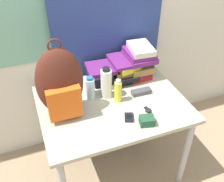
{
  "coord_description": "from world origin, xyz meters",
  "views": [
    {
      "loc": [
        -0.52,
        -0.98,
        1.94
      ],
      "look_at": [
        0.0,
        0.41,
        0.82
      ],
      "focal_mm": 42.0,
      "sensor_mm": 36.0,
      "label": 1
    }
  ],
  "objects_px": {
    "water_bottle": "(90,88)",
    "sports_bottle": "(106,83)",
    "backpack": "(60,84)",
    "book_stack_left": "(101,75)",
    "sunscreen_bottle": "(118,91)",
    "sunglasses_case": "(141,92)",
    "book_stack_center": "(123,69)",
    "book_stack_right": "(139,61)",
    "wristwatch": "(148,111)",
    "cell_phone": "(129,117)",
    "camera_pouch": "(147,121)"
  },
  "relations": [
    {
      "from": "book_stack_center",
      "to": "sports_bottle",
      "type": "distance_m",
      "value": 0.27
    },
    {
      "from": "book_stack_center",
      "to": "sunglasses_case",
      "type": "relative_size",
      "value": 1.87
    },
    {
      "from": "book_stack_center",
      "to": "book_stack_right",
      "type": "xyz_separation_m",
      "value": [
        0.13,
        -0.0,
        0.05
      ]
    },
    {
      "from": "backpack",
      "to": "cell_phone",
      "type": "distance_m",
      "value": 0.51
    },
    {
      "from": "book_stack_right",
      "to": "cell_phone",
      "type": "height_order",
      "value": "book_stack_right"
    },
    {
      "from": "book_stack_left",
      "to": "sports_bottle",
      "type": "xyz_separation_m",
      "value": [
        -0.02,
        -0.18,
        0.04
      ]
    },
    {
      "from": "water_bottle",
      "to": "backpack",
      "type": "bearing_deg",
      "value": -157.44
    },
    {
      "from": "book_stack_left",
      "to": "sunscreen_bottle",
      "type": "distance_m",
      "value": 0.26
    },
    {
      "from": "water_bottle",
      "to": "cell_phone",
      "type": "bearing_deg",
      "value": -60.08
    },
    {
      "from": "book_stack_right",
      "to": "sunscreen_bottle",
      "type": "bearing_deg",
      "value": -137.58
    },
    {
      "from": "book_stack_center",
      "to": "book_stack_right",
      "type": "height_order",
      "value": "book_stack_right"
    },
    {
      "from": "book_stack_left",
      "to": "cell_phone",
      "type": "xyz_separation_m",
      "value": [
        0.04,
        -0.46,
        -0.06
      ]
    },
    {
      "from": "cell_phone",
      "to": "camera_pouch",
      "type": "relative_size",
      "value": 0.92
    },
    {
      "from": "water_bottle",
      "to": "sports_bottle",
      "type": "distance_m",
      "value": 0.12
    },
    {
      "from": "backpack",
      "to": "cell_phone",
      "type": "bearing_deg",
      "value": -28.52
    },
    {
      "from": "sports_bottle",
      "to": "camera_pouch",
      "type": "xyz_separation_m",
      "value": [
        0.15,
        -0.38,
        -0.09
      ]
    },
    {
      "from": "book_stack_left",
      "to": "book_stack_center",
      "type": "distance_m",
      "value": 0.19
    },
    {
      "from": "backpack",
      "to": "book_stack_right",
      "type": "height_order",
      "value": "backpack"
    },
    {
      "from": "book_stack_right",
      "to": "book_stack_left",
      "type": "bearing_deg",
      "value": 179.48
    },
    {
      "from": "cell_phone",
      "to": "sunglasses_case",
      "type": "bearing_deg",
      "value": 47.91
    },
    {
      "from": "water_bottle",
      "to": "camera_pouch",
      "type": "relative_size",
      "value": 1.68
    },
    {
      "from": "backpack",
      "to": "water_bottle",
      "type": "bearing_deg",
      "value": 22.56
    },
    {
      "from": "sports_bottle",
      "to": "sunglasses_case",
      "type": "relative_size",
      "value": 1.63
    },
    {
      "from": "sports_bottle",
      "to": "book_stack_center",
      "type": "bearing_deg",
      "value": 40.35
    },
    {
      "from": "wristwatch",
      "to": "sunglasses_case",
      "type": "bearing_deg",
      "value": 78.53
    },
    {
      "from": "water_bottle",
      "to": "sunglasses_case",
      "type": "distance_m",
      "value": 0.39
    },
    {
      "from": "book_stack_left",
      "to": "sunscreen_bottle",
      "type": "bearing_deg",
      "value": -80.48
    },
    {
      "from": "sunscreen_bottle",
      "to": "sunglasses_case",
      "type": "distance_m",
      "value": 0.21
    },
    {
      "from": "sunscreen_bottle",
      "to": "cell_phone",
      "type": "distance_m",
      "value": 0.22
    },
    {
      "from": "book_stack_right",
      "to": "cell_phone",
      "type": "bearing_deg",
      "value": -121.39
    },
    {
      "from": "book_stack_left",
      "to": "wristwatch",
      "type": "distance_m",
      "value": 0.49
    },
    {
      "from": "backpack",
      "to": "sunglasses_case",
      "type": "xyz_separation_m",
      "value": [
        0.59,
        0.0,
        -0.22
      ]
    },
    {
      "from": "book_stack_left",
      "to": "water_bottle",
      "type": "distance_m",
      "value": 0.2
    },
    {
      "from": "sunscreen_bottle",
      "to": "cell_phone",
      "type": "relative_size",
      "value": 1.83
    },
    {
      "from": "water_bottle",
      "to": "wristwatch",
      "type": "distance_m",
      "value": 0.45
    },
    {
      "from": "sunscreen_bottle",
      "to": "cell_phone",
      "type": "height_order",
      "value": "sunscreen_bottle"
    },
    {
      "from": "camera_pouch",
      "to": "sunglasses_case",
      "type": "bearing_deg",
      "value": 70.65
    },
    {
      "from": "book_stack_right",
      "to": "sunglasses_case",
      "type": "relative_size",
      "value": 1.81
    },
    {
      "from": "backpack",
      "to": "sunscreen_bottle",
      "type": "relative_size",
      "value": 3.01
    },
    {
      "from": "backpack",
      "to": "book_stack_left",
      "type": "relative_size",
      "value": 2.21
    },
    {
      "from": "backpack",
      "to": "wristwatch",
      "type": "relative_size",
      "value": 5.81
    },
    {
      "from": "book_stack_right",
      "to": "sunglasses_case",
      "type": "bearing_deg",
      "value": -109.08
    },
    {
      "from": "book_stack_left",
      "to": "sunglasses_case",
      "type": "xyz_separation_m",
      "value": [
        0.24,
        -0.24,
        -0.05
      ]
    },
    {
      "from": "backpack",
      "to": "book_stack_left",
      "type": "distance_m",
      "value": 0.46
    },
    {
      "from": "book_stack_center",
      "to": "book_stack_right",
      "type": "distance_m",
      "value": 0.14
    },
    {
      "from": "book_stack_right",
      "to": "cell_phone",
      "type": "relative_size",
      "value": 2.72
    },
    {
      "from": "sunglasses_case",
      "to": "book_stack_center",
      "type": "bearing_deg",
      "value": 101.33
    },
    {
      "from": "sunglasses_case",
      "to": "wristwatch",
      "type": "height_order",
      "value": "sunglasses_case"
    },
    {
      "from": "sports_bottle",
      "to": "sunglasses_case",
      "type": "bearing_deg",
      "value": -15.05
    },
    {
      "from": "backpack",
      "to": "wristwatch",
      "type": "distance_m",
      "value": 0.63
    }
  ]
}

